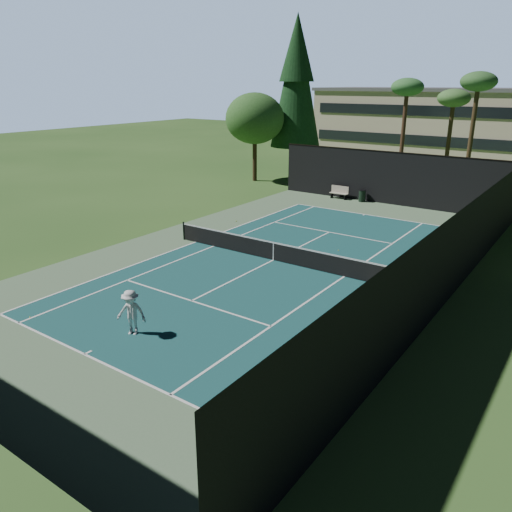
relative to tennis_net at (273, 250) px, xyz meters
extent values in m
plane|color=#2F5720|center=(0.00, 0.00, -0.56)|extent=(160.00, 160.00, 0.00)
cube|color=#577753|center=(0.00, 0.00, -0.55)|extent=(18.00, 32.00, 0.01)
cube|color=#184C4D|center=(0.00, 0.00, -0.55)|extent=(10.97, 23.77, 0.01)
cube|color=white|center=(0.00, -11.88, -0.54)|extent=(10.97, 0.10, 0.01)
cube|color=white|center=(0.00, 11.88, -0.54)|extent=(10.97, 0.10, 0.01)
cube|color=white|center=(0.00, -6.40, -0.54)|extent=(8.23, 0.10, 0.01)
cube|color=white|center=(0.00, 6.40, -0.54)|extent=(8.23, 0.10, 0.01)
cube|color=white|center=(-5.49, 0.00, -0.54)|extent=(0.10, 23.77, 0.01)
cube|color=white|center=(5.49, 0.00, -0.54)|extent=(0.10, 23.77, 0.01)
cube|color=white|center=(-4.12, 0.00, -0.54)|extent=(0.10, 23.77, 0.01)
cube|color=white|center=(4.12, 0.00, -0.54)|extent=(0.10, 23.77, 0.01)
cube|color=white|center=(0.00, 0.00, -0.54)|extent=(0.10, 12.80, 0.01)
cube|color=white|center=(0.00, -11.73, -0.54)|extent=(0.10, 0.30, 0.01)
cube|color=white|center=(0.00, 11.73, -0.54)|extent=(0.10, 0.30, 0.01)
cylinder|color=black|center=(-6.40, 0.00, -0.01)|extent=(0.10, 0.10, 1.10)
cylinder|color=black|center=(6.40, 0.00, -0.01)|extent=(0.10, 0.10, 1.10)
cube|color=black|center=(0.00, 0.00, -0.06)|extent=(12.80, 0.02, 0.92)
cube|color=white|center=(0.00, 0.00, 0.43)|extent=(12.80, 0.04, 0.07)
cube|color=white|center=(0.00, 0.00, -0.06)|extent=(0.05, 0.03, 0.92)
cube|color=black|center=(0.00, 16.00, 1.44)|extent=(18.00, 0.04, 4.00)
cube|color=black|center=(9.00, 0.00, 1.44)|extent=(0.04, 32.00, 4.00)
cube|color=black|center=(-9.00, 0.00, 1.44)|extent=(0.04, 32.00, 4.00)
cube|color=black|center=(0.00, 16.00, 3.44)|extent=(18.00, 0.06, 0.06)
imported|color=white|center=(0.21, -9.87, 0.32)|extent=(1.30, 1.04, 1.76)
sphere|color=yellow|center=(-4.20, -11.34, -0.53)|extent=(0.06, 0.06, 0.06)
sphere|color=#D1DC32|center=(-4.41, 1.83, -0.53)|extent=(0.06, 0.06, 0.06)
sphere|color=#DEF237|center=(2.11, 3.42, -0.53)|extent=(0.06, 0.06, 0.06)
sphere|color=#C9E233|center=(-6.35, 5.06, -0.52)|extent=(0.07, 0.07, 0.07)
cube|color=beige|center=(-3.85, 15.45, -0.11)|extent=(1.50, 0.45, 0.05)
cube|color=beige|center=(-3.85, 15.65, 0.19)|extent=(1.50, 0.06, 0.55)
cube|color=black|center=(-4.45, 15.45, -0.35)|extent=(0.06, 0.40, 0.42)
cube|color=black|center=(-3.25, 15.45, -0.35)|extent=(0.06, 0.40, 0.42)
cylinder|color=black|center=(-1.88, 15.57, -0.11)|extent=(0.52, 0.52, 0.90)
cylinder|color=black|center=(-1.88, 15.57, 0.36)|extent=(0.56, 0.56, 0.05)
cylinder|color=#4F3A22|center=(-12.00, 22.00, 1.24)|extent=(0.50, 0.50, 3.60)
cone|color=#133517|center=(-12.00, 22.00, 8.44)|extent=(4.80, 4.80, 12.00)
cone|color=black|center=(-12.00, 22.00, 11.44)|extent=(3.30, 3.30, 6.00)
cylinder|color=#4A2F1F|center=(-2.00, 24.00, 3.72)|extent=(0.36, 0.36, 8.55)
ellipsoid|color=#2F6930|center=(-2.00, 24.00, 7.99)|extent=(2.80, 2.80, 1.54)
cylinder|color=#46341E|center=(1.50, 26.00, 3.27)|extent=(0.36, 0.36, 7.65)
ellipsoid|color=#3B682F|center=(1.50, 26.00, 7.09)|extent=(2.80, 2.80, 1.54)
cylinder|color=#45321D|center=(4.00, 23.00, 3.94)|extent=(0.36, 0.36, 9.00)
ellipsoid|color=#2F5E2A|center=(4.00, 23.00, 8.44)|extent=(2.80, 2.80, 1.54)
cylinder|color=#402C1B|center=(-14.00, 18.00, 1.31)|extent=(0.40, 0.40, 3.74)
ellipsoid|color=#2E5E24|center=(-14.00, 18.00, 5.22)|extent=(5.44, 5.44, 4.62)
cube|color=beige|center=(0.00, 46.00, 3.44)|extent=(40.00, 12.00, 8.00)
cube|color=#59595B|center=(0.00, 46.00, 7.54)|extent=(40.50, 12.50, 0.40)
cube|color=black|center=(0.00, 39.95, 1.84)|extent=(38.00, 0.15, 1.20)
cube|color=black|center=(0.00, 39.95, 5.24)|extent=(38.00, 0.15, 1.20)
camera|label=1|loc=(13.61, -20.83, 8.35)|focal=35.00mm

